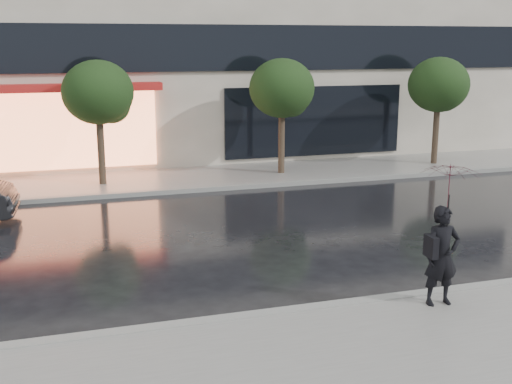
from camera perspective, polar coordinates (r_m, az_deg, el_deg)
name	(u,v)px	position (r m, az deg, el deg)	size (l,w,h in m)	color
ground	(306,291)	(12.12, 4.47, -8.72)	(120.00, 120.00, 0.00)	black
sidewalk_near	(392,371)	(9.44, 11.96, -15.31)	(60.00, 4.50, 0.12)	slate
sidewalk_far	(194,178)	(21.57, -5.52, 1.24)	(60.00, 3.50, 0.12)	slate
curb_near	(327,308)	(11.25, 6.37, -10.19)	(60.00, 0.25, 0.14)	gray
curb_far	(206,189)	(19.90, -4.50, 0.27)	(60.00, 0.25, 0.14)	gray
tree_mid_west	(100,95)	(20.57, -13.70, 8.41)	(2.20, 2.20, 3.99)	#33261C
tree_mid_east	(283,90)	(21.77, 2.44, 9.01)	(2.20, 2.20, 3.99)	#33261C
tree_far_east	(440,87)	(24.43, 16.00, 8.98)	(2.20, 2.20, 3.99)	#33261C
pedestrian_with_umbrella	(447,213)	(11.16, 16.60, -1.82)	(1.02, 1.04, 2.45)	black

